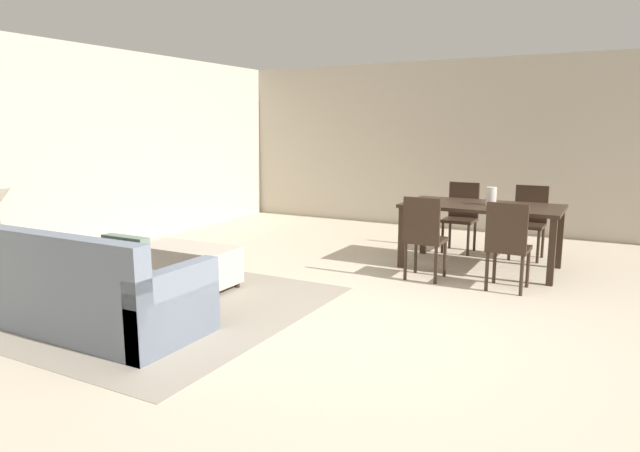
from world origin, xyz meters
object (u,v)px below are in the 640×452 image
Objects in this scene: ottoman_table at (188,264)px; dining_chair_far_left at (461,213)px; vase_centerpiece at (491,196)px; dining_table at (482,212)px; dining_chair_near_left at (424,233)px; dining_chair_far_right at (529,218)px; side_table at (2,256)px; dining_chair_near_right at (508,241)px; couch at (88,294)px.

dining_chair_far_left is (2.07, 3.06, 0.27)m from ottoman_table.
dining_table is at bearing 176.67° from vase_centerpiece.
dining_chair_far_right is (0.85, 1.66, 0.00)m from dining_chair_near_left.
dining_chair_far_left reaches higher than side_table.
dining_chair_far_right reaches higher than ottoman_table.
side_table is 2.74× the size of vase_centerpiece.
dining_chair_near_right is at bearing -88.94° from dining_chair_far_right.
couch is 2.14× the size of dining_chair_near_right.
couch reaches higher than dining_table.
dining_chair_near_right is 1.88m from dining_chair_far_left.
dining_chair_near_left is at bearing -116.92° from dining_table.
couch is 1.88× the size of ottoman_table.
dining_chair_near_right reaches higher than ottoman_table.
side_table reaches higher than ottoman_table.
side_table is 0.63× the size of dining_chair_near_left.
couch is at bearing -125.63° from dining_chair_near_left.
dining_chair_near_right is at bearing -62.14° from dining_table.
couch reaches higher than ottoman_table.
vase_centerpiece is (2.60, 2.26, 0.62)m from ottoman_table.
dining_table is (2.40, 3.60, 0.38)m from couch.
dining_chair_far_right is at bearing 46.38° from side_table.
dining_table is 0.98m from dining_chair_near_right.
dining_chair_far_right reaches higher than side_table.
dining_chair_far_left is at bearing 52.88° from side_table.
dining_chair_near_left is (3.26, 2.66, 0.07)m from side_table.
dining_chair_far_right is (2.82, 4.42, 0.22)m from couch.
dining_table reaches higher than ottoman_table.
vase_centerpiece is at bearing 112.62° from dining_chair_near_right.
side_table is 0.63× the size of dining_chair_near_right.
dining_table is 0.93m from dining_chair_far_left.
dining_chair_far_left is 1.03m from vase_centerpiece.
side_table is 4.91m from dining_chair_near_right.
couch is 1.11× the size of dining_table.
dining_table is at bearing 56.26° from couch.
dining_chair_far_right reaches higher than dining_table.
couch is at bearing -85.66° from ottoman_table.
dining_chair_near_left is 1.00× the size of dining_chair_far_right.
ottoman_table is 1.14× the size of dining_chair_far_left.
dining_table is at bearing 43.45° from side_table.
vase_centerpiece reaches higher than side_table.
couch is 2.14× the size of dining_chair_far_right.
couch is 4.35m from dining_table.
dining_chair_far_left is at bearing 123.55° from vase_centerpiece.
couch is 1.34m from ottoman_table.
dining_chair_near_left is 1.00× the size of dining_chair_near_right.
vase_centerpiece is at bearing -56.45° from dining_chair_far_left.
dining_chair_far_left reaches higher than ottoman_table.
vase_centerpiece reaches higher than dining_chair_far_left.
ottoman_table is at bearing -137.92° from dining_table.
dining_chair_near_right and dining_chair_far_left have the same top height.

